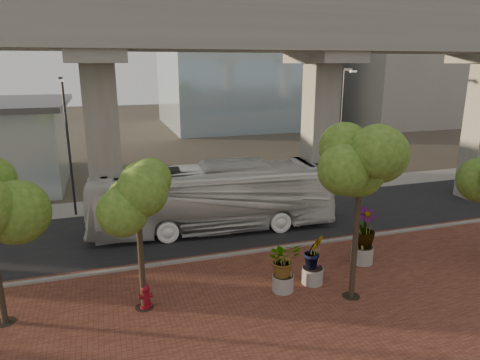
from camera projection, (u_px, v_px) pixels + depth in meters
name	position (u px, v px, depth m)	size (l,w,h in m)	color
ground	(231.00, 239.00, 22.59)	(160.00, 160.00, 0.00)	#3D372C
brick_plaza	(294.00, 323.00, 15.22)	(70.00, 13.00, 0.06)	brown
asphalt_road	(221.00, 226.00, 24.42)	(90.00, 8.00, 0.04)	black
curb_strip	(242.00, 253.00, 20.73)	(70.00, 0.25, 0.16)	gray
far_sidewalk	(200.00, 198.00, 29.47)	(90.00, 3.00, 0.06)	gray
transit_viaduct	(219.00, 97.00, 22.51)	(72.00, 5.60, 12.40)	gray
midrise_block	(406.00, 43.00, 63.65)	(18.00, 16.00, 24.00)	#99968A
transit_bus	(212.00, 198.00, 23.48)	(3.13, 13.32, 3.71)	white
fire_hydrant	(146.00, 296.00, 16.08)	(0.50, 0.45, 1.01)	maroon
planter_front	(284.00, 261.00, 17.06)	(1.93, 1.93, 2.13)	#AAA39A
planter_right	(364.00, 230.00, 19.45)	(2.46, 2.46, 2.63)	#A19B91
planter_left	(313.00, 254.00, 17.65)	(1.98, 1.98, 2.17)	#AEA99D
street_tree_near_west	(137.00, 196.00, 15.02)	(3.25, 3.25, 5.93)	#3F3224
street_tree_near_east	(361.00, 169.00, 15.59)	(3.42, 3.42, 6.80)	#3F3224
streetlamp_west	(68.00, 138.00, 24.81)	(0.41, 1.19, 8.23)	#28292D
streetlamp_east	(343.00, 121.00, 30.14)	(0.43, 1.25, 8.63)	#2B2B30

